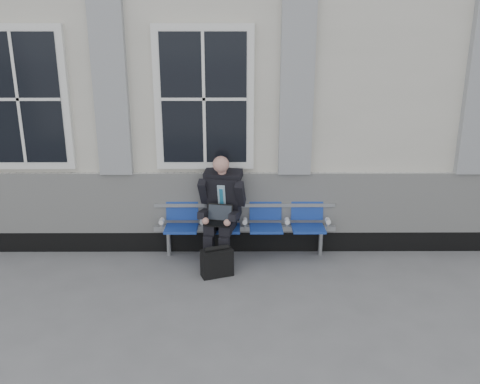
{
  "coord_description": "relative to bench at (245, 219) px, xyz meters",
  "views": [
    {
      "loc": [
        0.8,
        -5.81,
        3.31
      ],
      "look_at": [
        0.83,
        0.9,
        1.1
      ],
      "focal_mm": 40.0,
      "sensor_mm": 36.0,
      "label": 1
    }
  ],
  "objects": [
    {
      "name": "bench",
      "position": [
        0.0,
        0.0,
        0.0
      ],
      "size": [
        2.6,
        0.47,
        0.91
      ],
      "color": "#9EA0A3",
      "rests_on": "ground"
    },
    {
      "name": "businessman",
      "position": [
        -0.32,
        -0.14,
        0.26
      ],
      "size": [
        0.67,
        0.9,
        1.52
      ],
      "color": "black",
      "rests_on": "ground"
    },
    {
      "name": "station_building",
      "position": [
        -0.92,
        2.15,
        1.67
      ],
      "size": [
        14.4,
        4.4,
        4.49
      ],
      "color": "silver",
      "rests_on": "ground"
    },
    {
      "name": "briefcase",
      "position": [
        -0.38,
        -0.67,
        -0.35
      ],
      "size": [
        0.46,
        0.31,
        0.43
      ],
      "color": "black",
      "rests_on": "ground"
    },
    {
      "name": "ground",
      "position": [
        -0.9,
        -1.32,
        -0.55
      ],
      "size": [
        70.0,
        70.0,
        0.0
      ],
      "primitive_type": "plane",
      "color": "slate",
      "rests_on": "ground"
    }
  ]
}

